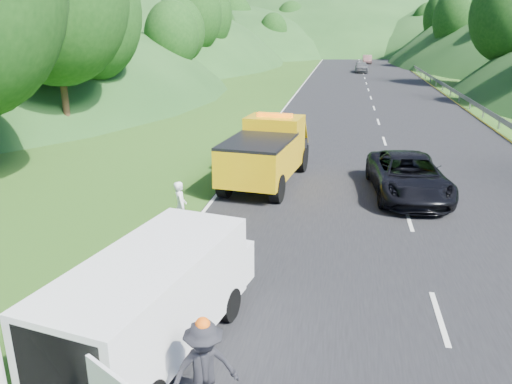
% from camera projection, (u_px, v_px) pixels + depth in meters
% --- Properties ---
extents(ground, '(320.00, 320.00, 0.00)m').
position_uv_depth(ground, '(309.00, 267.00, 13.31)').
color(ground, '#38661E').
rests_on(ground, ground).
extents(road_surface, '(14.00, 200.00, 0.02)m').
position_uv_depth(road_surface, '(368.00, 90.00, 50.19)').
color(road_surface, black).
rests_on(road_surface, ground).
extents(guardrail, '(0.06, 140.00, 1.52)m').
position_uv_depth(guardrail, '(426.00, 79.00, 60.67)').
color(guardrail, gray).
rests_on(guardrail, ground).
extents(tree_line_left, '(14.00, 140.00, 14.00)m').
position_uv_depth(tree_line_left, '(209.00, 70.00, 72.50)').
color(tree_line_left, '#204D16').
rests_on(tree_line_left, ground).
extents(hills_backdrop, '(201.00, 288.60, 44.00)m').
position_uv_depth(hills_backdrop, '(369.00, 49.00, 138.10)').
color(hills_backdrop, '#2D5B23').
rests_on(hills_backdrop, ground).
extents(tow_truck, '(3.02, 6.46, 2.68)m').
position_uv_depth(tow_truck, '(267.00, 152.00, 20.02)').
color(tow_truck, black).
rests_on(tow_truck, ground).
extents(white_van, '(3.66, 6.31, 2.11)m').
position_uv_depth(white_van, '(155.00, 297.00, 9.49)').
color(white_van, black).
rests_on(white_van, ground).
extents(woman, '(0.63, 0.71, 1.61)m').
position_uv_depth(woman, '(182.00, 231.00, 15.62)').
color(woman, white).
rests_on(woman, ground).
extents(child, '(0.58, 0.57, 0.94)m').
position_uv_depth(child, '(214.00, 260.00, 13.70)').
color(child, tan).
rests_on(child, ground).
extents(suitcase, '(0.41, 0.30, 0.58)m').
position_uv_depth(suitcase, '(152.00, 249.00, 13.69)').
color(suitcase, '#66604D').
rests_on(suitcase, ground).
extents(passing_suv, '(3.02, 5.75, 1.54)m').
position_uv_depth(passing_suv, '(406.00, 196.00, 18.87)').
color(passing_suv, black).
rests_on(passing_suv, ground).
extents(dist_car_a, '(1.77, 4.39, 1.50)m').
position_uv_depth(dist_car_a, '(361.00, 73.00, 68.97)').
color(dist_car_a, '#4A4C4F').
rests_on(dist_car_a, ground).
extents(dist_car_b, '(1.49, 4.27, 1.41)m').
position_uv_depth(dist_car_b, '(367.00, 64.00, 85.53)').
color(dist_car_b, brown).
rests_on(dist_car_b, ground).
extents(dist_car_c, '(1.82, 4.47, 1.30)m').
position_uv_depth(dist_car_c, '(363.00, 57.00, 103.66)').
color(dist_car_c, '#A26651').
rests_on(dist_car_c, ground).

